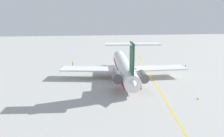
{
  "coord_description": "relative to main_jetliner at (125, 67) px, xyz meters",
  "views": [
    {
      "loc": [
        -77.55,
        21.91,
        20.61
      ],
      "look_at": [
        -0.38,
        11.65,
        3.18
      ],
      "focal_mm": 39.85,
      "sensor_mm": 36.0,
      "label": 1
    }
  ],
  "objects": [
    {
      "name": "ground_crew_near_nose",
      "position": [
        22.55,
        16.9,
        -2.57
      ],
      "size": [
        0.29,
        0.45,
        1.78
      ],
      "rotation": [
        0.0,
        0.0,
        2.94
      ],
      "color": "black",
      "rests_on": "ground"
    },
    {
      "name": "taxiway_centreline",
      "position": [
        1.3,
        -9.2,
        -3.69
      ],
      "size": [
        100.41,
        14.35,
        0.01
      ],
      "primitive_type": "cube",
      "rotation": [
        0.0,
        0.0,
        -0.14
      ],
      "color": "gold",
      "rests_on": "ground"
    },
    {
      "name": "ground",
      "position": [
        1.69,
        -7.75,
        -3.7
      ],
      "size": [
        313.51,
        313.51,
        0.0
      ],
      "primitive_type": "plane",
      "color": "#ADADA8"
    },
    {
      "name": "main_jetliner",
      "position": [
        0.0,
        0.0,
        0.0
      ],
      "size": [
        46.56,
        41.25,
        13.55
      ],
      "rotation": [
        0.0,
        0.0,
        -0.08
      ],
      "color": "white",
      "rests_on": "ground"
    },
    {
      "name": "safety_cone_nose",
      "position": [
        -21.62,
        -14.23,
        -3.42
      ],
      "size": [
        0.4,
        0.4,
        0.55
      ],
      "primitive_type": "cone",
      "color": "#EA590F",
      "rests_on": "ground"
    },
    {
      "name": "ground_crew_near_tail",
      "position": [
        10.62,
        -25.1,
        -2.62
      ],
      "size": [
        0.35,
        0.3,
        1.69
      ],
      "rotation": [
        0.0,
        0.0,
        0.89
      ],
      "color": "black",
      "rests_on": "ground"
    }
  ]
}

